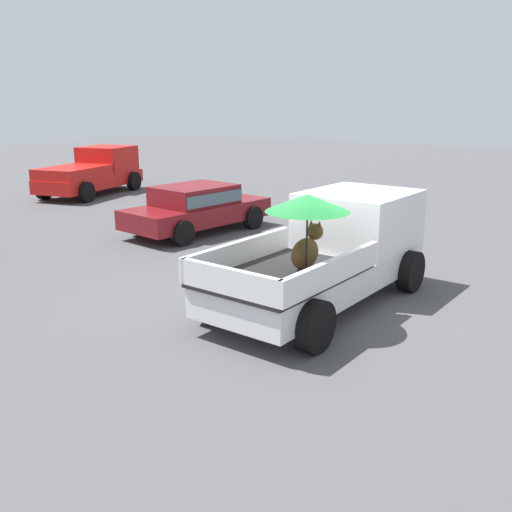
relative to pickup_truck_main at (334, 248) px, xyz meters
name	(u,v)px	position (x,y,z in m)	size (l,w,h in m)	color
ground_plane	(319,305)	(-0.43, 0.05, -0.97)	(80.00, 80.00, 0.00)	#4C4C4F
pickup_truck_main	(334,248)	(0.00, 0.00, 0.00)	(5.18, 2.58, 2.18)	black
pickup_truck_far	(93,172)	(6.26, 13.43, -0.10)	(5.07, 2.96, 1.80)	black
parked_sedan_near	(196,206)	(3.03, 5.64, -0.23)	(4.51, 2.46, 1.33)	black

